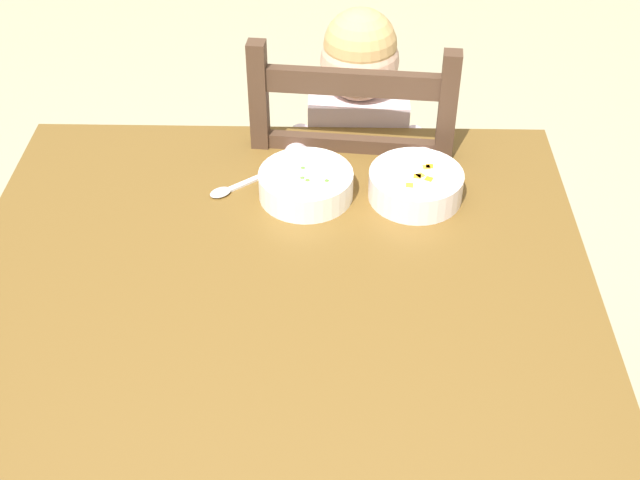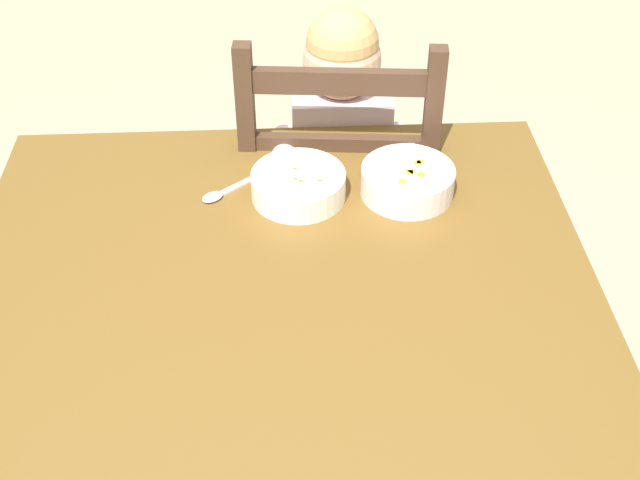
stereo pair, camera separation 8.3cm
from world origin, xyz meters
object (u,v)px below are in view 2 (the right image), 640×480
(child_figure, at_px, (341,150))
(bowl_of_carrots, at_px, (408,180))
(dining_table, at_px, (281,338))
(bowl_of_peas, at_px, (298,184))
(dining_chair, at_px, (338,209))
(spoon, at_px, (221,193))

(child_figure, bearing_deg, bowl_of_carrots, -70.15)
(child_figure, height_order, bowl_of_carrots, child_figure)
(dining_table, distance_m, bowl_of_peas, 0.31)
(bowl_of_carrots, bearing_deg, dining_chair, 110.29)
(dining_chair, bearing_deg, bowl_of_peas, -108.67)
(dining_table, distance_m, child_figure, 0.59)
(dining_table, xyz_separation_m, bowl_of_carrots, (0.25, 0.28, 0.13))
(dining_chair, relative_size, bowl_of_peas, 5.27)
(dining_chair, xyz_separation_m, bowl_of_peas, (-0.10, -0.30, 0.29))
(bowl_of_peas, relative_size, bowl_of_carrots, 1.01)
(dining_table, bearing_deg, bowl_of_peas, 81.32)
(bowl_of_peas, xyz_separation_m, spoon, (-0.15, 0.01, -0.02))
(bowl_of_carrots, xyz_separation_m, spoon, (-0.36, 0.01, -0.03))
(dining_table, distance_m, spoon, 0.33)
(dining_table, xyz_separation_m, child_figure, (0.15, 0.57, 0.01))
(bowl_of_carrots, distance_m, spoon, 0.36)
(child_figure, xyz_separation_m, bowl_of_peas, (-0.11, -0.29, 0.12))
(child_figure, xyz_separation_m, spoon, (-0.26, -0.28, 0.09))
(dining_chair, xyz_separation_m, bowl_of_carrots, (0.11, -0.30, 0.29))
(dining_chair, bearing_deg, spoon, -131.37)
(dining_chair, xyz_separation_m, spoon, (-0.25, -0.29, 0.27))
(child_figure, bearing_deg, spoon, -132.48)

